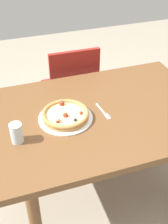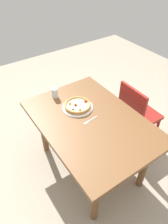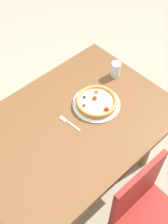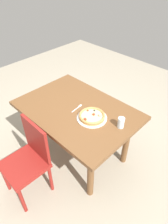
{
  "view_description": "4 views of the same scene",
  "coord_description": "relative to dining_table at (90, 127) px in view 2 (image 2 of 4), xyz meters",
  "views": [
    {
      "loc": [
        0.54,
        1.29,
        1.78
      ],
      "look_at": [
        0.11,
        -0.0,
        0.75
      ],
      "focal_mm": 47.06,
      "sensor_mm": 36.0,
      "label": 1
    },
    {
      "loc": [
        -1.16,
        0.87,
        2.08
      ],
      "look_at": [
        0.11,
        -0.0,
        0.75
      ],
      "focal_mm": 33.33,
      "sensor_mm": 36.0,
      "label": 2
    },
    {
      "loc": [
        -0.66,
        -0.82,
        2.19
      ],
      "look_at": [
        0.11,
        -0.0,
        0.75
      ],
      "focal_mm": 46.35,
      "sensor_mm": 36.0,
      "label": 3
    },
    {
      "loc": [
        1.26,
        -1.17,
        2.09
      ],
      "look_at": [
        0.11,
        -0.0,
        0.75
      ],
      "focal_mm": 32.15,
      "sensor_mm": 36.0,
      "label": 4
    }
  ],
  "objects": [
    {
      "name": "ground_plane",
      "position": [
        0.0,
        0.0,
        -0.63
      ],
      "size": [
        6.0,
        6.0,
        0.0
      ],
      "primitive_type": "plane",
      "color": "#9E937F"
    },
    {
      "name": "dining_table",
      "position": [
        0.0,
        0.0,
        0.0
      ],
      "size": [
        1.3,
        0.91,
        0.73
      ],
      "color": "brown",
      "rests_on": "ground"
    },
    {
      "name": "chair_near",
      "position": [
        0.0,
        -0.67,
        -0.15
      ],
      "size": [
        0.41,
        0.41,
        0.87
      ],
      "rotation": [
        0.0,
        0.0,
        3.12
      ],
      "color": "maroon",
      "rests_on": "ground"
    },
    {
      "name": "plate",
      "position": [
        0.22,
        -0.0,
        0.1
      ],
      "size": [
        0.31,
        0.31,
        0.01
      ],
      "primitive_type": "cylinder",
      "color": "white",
      "rests_on": "dining_table"
    },
    {
      "name": "pizza",
      "position": [
        0.23,
        -0.0,
        0.13
      ],
      "size": [
        0.27,
        0.27,
        0.05
      ],
      "color": "#B78447",
      "rests_on": "plate"
    },
    {
      "name": "fork",
      "position": [
        -0.01,
        0.02,
        0.1
      ],
      "size": [
        0.03,
        0.17,
        0.0
      ],
      "rotation": [
        0.0,
        0.0,
        1.67
      ],
      "color": "silver",
      "rests_on": "dining_table"
    },
    {
      "name": "drinking_glass",
      "position": [
        0.51,
        0.1,
        0.15
      ],
      "size": [
        0.07,
        0.07,
        0.11
      ],
      "primitive_type": "cylinder",
      "color": "silver",
      "rests_on": "dining_table"
    }
  ]
}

